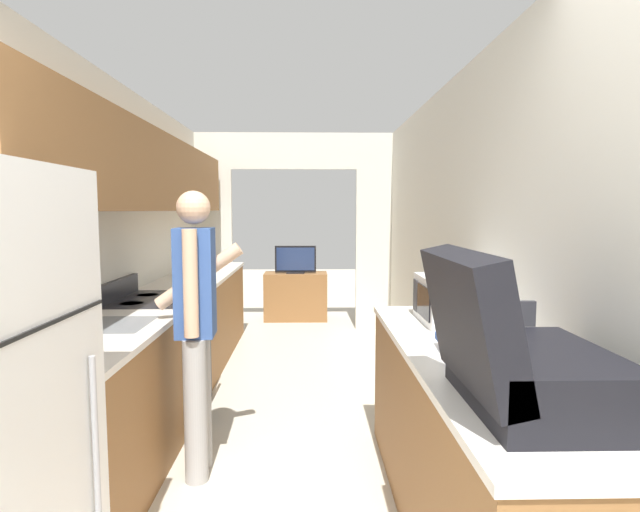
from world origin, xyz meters
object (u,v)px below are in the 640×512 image
at_px(microwave, 455,300).
at_px(tv_cabinet, 296,296).
at_px(book_stack, 465,345).
at_px(television, 295,260).
at_px(range_oven, 159,357).
at_px(suitcase, 513,357).
at_px(person, 196,325).

height_order(microwave, tv_cabinet, microwave).
distance_m(book_stack, television, 4.75).
xyz_separation_m(range_oven, microwave, (1.96, -0.82, 0.57)).
distance_m(range_oven, television, 3.40).
xyz_separation_m(microwave, tv_cabinet, (-1.03, 4.11, -0.69)).
bearing_deg(television, suitcase, -80.78).
bearing_deg(suitcase, microwave, 82.22).
bearing_deg(range_oven, suitcase, -49.02).
xyz_separation_m(range_oven, person, (0.47, -0.83, 0.43)).
bearing_deg(book_stack, television, 100.99).
xyz_separation_m(range_oven, suitcase, (1.79, -2.06, 0.61)).
xyz_separation_m(range_oven, television, (0.93, 3.24, 0.40)).
relative_size(range_oven, microwave, 2.11).
relative_size(range_oven, book_stack, 3.54).
xyz_separation_m(suitcase, tv_cabinet, (-0.86, 5.35, -0.73)).
bearing_deg(tv_cabinet, person, -96.30).
height_order(range_oven, tv_cabinet, range_oven).
relative_size(book_stack, television, 0.51).
bearing_deg(range_oven, microwave, -22.77).
xyz_separation_m(book_stack, television, (-0.91, 4.66, -0.07)).
distance_m(range_oven, book_stack, 2.37).
height_order(book_stack, television, television).
xyz_separation_m(tv_cabinet, television, (0.00, -0.04, 0.52)).
relative_size(microwave, tv_cabinet, 0.56).
height_order(person, microwave, person).
relative_size(range_oven, person, 0.63).
relative_size(person, tv_cabinet, 1.89).
distance_m(person, tv_cabinet, 4.18).
distance_m(range_oven, person, 1.05).
xyz_separation_m(person, tv_cabinet, (0.45, 4.11, -0.55)).
bearing_deg(television, person, -96.37).
height_order(range_oven, book_stack, range_oven).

